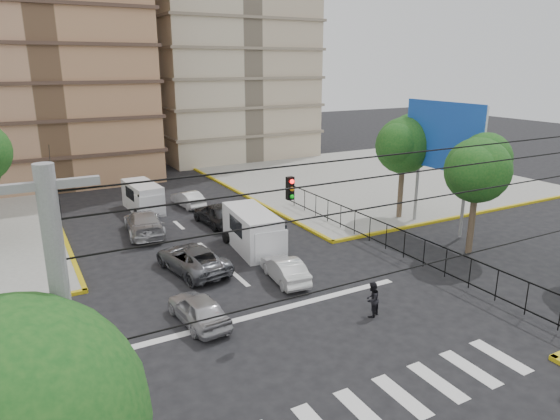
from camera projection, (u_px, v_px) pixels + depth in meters
ground at (289, 322)px, 20.96m from camera, size 160.00×160.00×0.00m
sidewalk_ne at (368, 178)px, 47.00m from camera, size 26.00×26.00×0.15m
crosswalk_stripes at (382, 404)px, 15.91m from camera, size 12.00×2.40×0.01m
stop_line at (276, 310)px, 21.97m from camera, size 13.00×0.40×0.01m
park_fence at (385, 251)px, 28.90m from camera, size 0.10×22.50×1.66m
billboard at (443, 138)px, 30.99m from camera, size 0.36×6.20×8.10m
tree_park_a at (479, 167)px, 27.28m from camera, size 4.41×3.60×6.83m
tree_park_c at (405, 143)px, 33.55m from camera, size 4.65×3.80×7.25m
traffic_light_nw at (60, 229)px, 23.05m from camera, size 0.28×0.22×4.40m
traffic_light_hanging at (319, 198)px, 17.59m from camera, size 18.00×9.12×0.92m
van_right_lane at (254, 232)px, 28.76m from camera, size 2.49×5.30×2.31m
van_left_lane at (144, 198)px, 36.44m from camera, size 2.11×4.73×2.08m
car_silver_front_left at (198, 309)px, 20.72m from camera, size 1.86×3.92×1.30m
car_white_front_right at (285, 269)px, 24.81m from camera, size 1.68×3.83×1.22m
car_grey_mid_left at (192, 259)px, 25.94m from camera, size 3.13×5.32×1.39m
car_silver_rear_left at (144, 223)px, 31.57m from camera, size 2.75×5.50×1.53m
car_darkgrey_mid_right at (217, 214)px, 33.47m from camera, size 2.17×4.62×1.53m
car_white_rear_right at (188, 199)px, 37.81m from camera, size 1.73×3.83×1.22m
pedestrian_crosswalk at (372, 299)px, 21.27m from camera, size 0.94×0.86×1.56m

